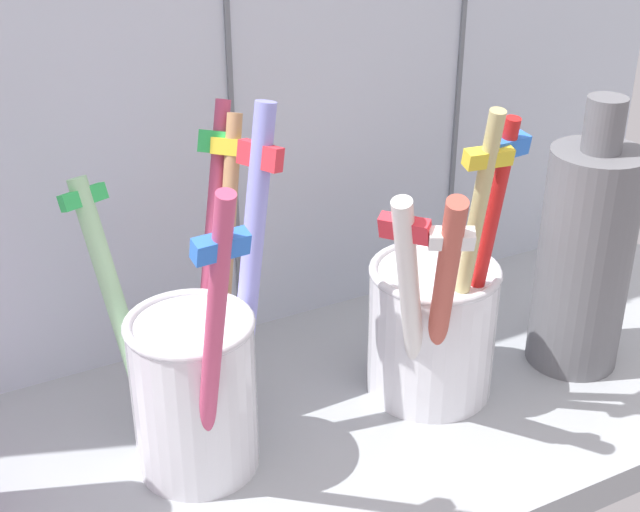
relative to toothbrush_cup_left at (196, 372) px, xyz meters
The scene contains 5 objects.
counter_slab 9.38cm from the toothbrush_cup_left, ahead, with size 64.00×22.00×2.00cm, color #9EA3A8.
tile_wall_back 20.31cm from the toothbrush_cup_left, 59.47° to the left, with size 64.00×2.20×45.00cm.
toothbrush_cup_left is the anchor object (origin of this frame).
toothbrush_cup_right 13.89cm from the toothbrush_cup_left, ahead, with size 9.49×10.43×18.28cm.
ceramic_vase 23.63cm from the toothbrush_cup_left, ahead, with size 5.44×5.44×16.62cm.
Camera 1 is at (-19.21, -36.13, 33.54)cm, focal length 51.44 mm.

